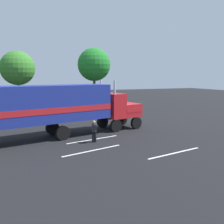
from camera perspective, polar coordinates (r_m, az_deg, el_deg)
name	(u,v)px	position (r m, az deg, el deg)	size (l,w,h in m)	color
ground_plane	(110,128)	(23.30, -0.36, -3.69)	(120.00, 120.00, 0.00)	black
lane_stripe_near	(93,139)	(19.14, -4.45, -6.36)	(4.40, 0.16, 0.01)	silver
lane_stripe_mid	(93,151)	(16.40, -4.50, -8.89)	(4.40, 0.16, 0.01)	silver
lane_stripe_far	(175,153)	(16.33, 14.32, -9.20)	(4.40, 0.16, 0.01)	silver
semi_truck	(58,106)	(19.90, -12.41, 1.42)	(14.36, 5.51, 4.50)	red
person_bystander	(94,130)	(18.18, -4.16, -4.27)	(0.34, 0.46, 1.63)	black
parked_bus	(68,98)	(31.63, -10.05, 3.15)	(11.24, 5.87, 3.40)	silver
tree_center	(94,65)	(43.50, -4.17, 10.88)	(5.70, 5.70, 9.67)	brown
tree_right	(18,68)	(40.68, -21.03, 9.44)	(5.21, 5.21, 8.65)	brown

